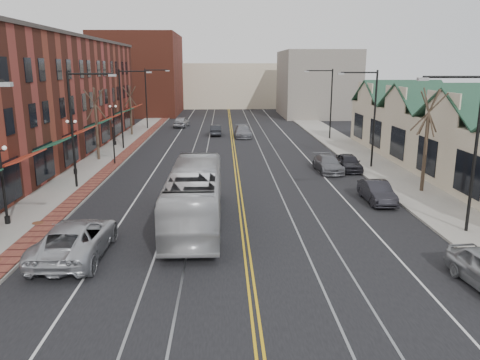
{
  "coord_description": "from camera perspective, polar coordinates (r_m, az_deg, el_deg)",
  "views": [
    {
      "loc": [
        -1.04,
        -16.51,
        8.46
      ],
      "look_at": [
        -0.11,
        9.92,
        2.0
      ],
      "focal_mm": 35.0,
      "sensor_mm": 36.0,
      "label": 1
    }
  ],
  "objects": [
    {
      "name": "backdrop_right",
      "position": [
        83.12,
        9.3,
        11.51
      ],
      "size": [
        12.0,
        16.0,
        11.0
      ],
      "primitive_type": "cube",
      "color": "slate",
      "rests_on": "ground"
    },
    {
      "name": "backdrop_left",
      "position": [
        87.81,
        -12.11,
        12.47
      ],
      "size": [
        14.0,
        18.0,
        14.0
      ],
      "primitive_type": "cube",
      "color": "maroon",
      "rests_on": "ground"
    },
    {
      "name": "streetlight_r_0",
      "position": [
        25.78,
        26.06,
        4.68
      ],
      "size": [
        3.33,
        0.25,
        8.0
      ],
      "color": "black",
      "rests_on": "sidewalk_right"
    },
    {
      "name": "streetlight_l_2",
      "position": [
        49.65,
        -13.83,
        9.37
      ],
      "size": [
        3.33,
        0.25,
        8.0
      ],
      "color": "black",
      "rests_on": "sidewalk_left"
    },
    {
      "name": "manhole_far",
      "position": [
        27.8,
        -23.44,
        -4.82
      ],
      "size": [
        0.6,
        0.6,
        0.02
      ],
      "primitive_type": "cylinder",
      "color": "#592D19",
      "rests_on": "sidewalk_left"
    },
    {
      "name": "distant_car_far",
      "position": [
        67.45,
        -7.13,
        7.06
      ],
      "size": [
        2.33,
        4.6,
        1.5
      ],
      "primitive_type": "imported",
      "rotation": [
        0.0,
        0.0,
        3.01
      ],
      "color": "#9FA0A6",
      "rests_on": "ground"
    },
    {
      "name": "transit_bus",
      "position": [
        25.49,
        -5.5,
        -1.92
      ],
      "size": [
        2.73,
        11.57,
        3.22
      ],
      "primitive_type": "imported",
      "rotation": [
        0.0,
        0.0,
        3.14
      ],
      "color": "#BDBEC0",
      "rests_on": "ground"
    },
    {
      "name": "parked_car_b",
      "position": [
        30.95,
        16.37,
        -1.4
      ],
      "size": [
        1.47,
        4.13,
        1.36
      ],
      "primitive_type": "imported",
      "rotation": [
        0.0,
        0.0,
        0.01
      ],
      "color": "black",
      "rests_on": "ground"
    },
    {
      "name": "parked_car_c",
      "position": [
        39.0,
        10.68,
        1.95
      ],
      "size": [
        2.06,
        4.64,
        1.32
      ],
      "primitive_type": "imported",
      "rotation": [
        0.0,
        0.0,
        0.05
      ],
      "color": "slate",
      "rests_on": "ground"
    },
    {
      "name": "ground",
      "position": [
        18.58,
        1.45,
        -13.36
      ],
      "size": [
        160.0,
        160.0,
        0.0
      ],
      "primitive_type": "plane",
      "color": "black",
      "rests_on": "ground"
    },
    {
      "name": "streetlight_r_1",
      "position": [
        40.51,
        15.52,
        8.37
      ],
      "size": [
        3.33,
        0.25,
        8.0
      ],
      "color": "black",
      "rests_on": "sidewalk_right"
    },
    {
      "name": "building_left",
      "position": [
        47.16,
        -24.71,
        8.89
      ],
      "size": [
        10.0,
        50.0,
        11.0
      ],
      "primitive_type": "cube",
      "color": "maroon",
      "rests_on": "ground"
    },
    {
      "name": "sidewalk_left",
      "position": [
        39.03,
        -18.27,
        0.62
      ],
      "size": [
        4.0,
        120.0,
        0.15
      ],
      "primitive_type": "cube",
      "color": "gray",
      "rests_on": "ground"
    },
    {
      "name": "parked_car_d",
      "position": [
        39.78,
        13.1,
        2.1
      ],
      "size": [
        1.69,
        4.09,
        1.39
      ],
      "primitive_type": "imported",
      "rotation": [
        0.0,
        0.0,
        0.01
      ],
      "color": "#232228",
      "rests_on": "ground"
    },
    {
      "name": "building_right",
      "position": [
        41.63,
        25.29,
        3.9
      ],
      "size": [
        8.0,
        36.0,
        4.6
      ],
      "primitive_type": "cube",
      "color": "beige",
      "rests_on": "ground"
    },
    {
      "name": "lamppost_l_3",
      "position": [
        52.24,
        -15.11,
        6.37
      ],
      "size": [
        0.84,
        0.28,
        4.27
      ],
      "color": "black",
      "rests_on": "sidewalk_left"
    },
    {
      "name": "sidewalk_right",
      "position": [
        39.66,
        17.23,
        0.9
      ],
      "size": [
        4.0,
        120.0,
        0.15
      ],
      "primitive_type": "cube",
      "color": "gray",
      "rests_on": "ground"
    },
    {
      "name": "tree_left_near",
      "position": [
        44.3,
        -17.11,
        6.71
      ],
      "size": [
        1.78,
        1.37,
        6.48
      ],
      "color": "#382B21",
      "rests_on": "sidewalk_left"
    },
    {
      "name": "streetlight_l_3",
      "position": [
        65.37,
        -11.0,
        10.47
      ],
      "size": [
        3.33,
        0.25,
        8.0
      ],
      "color": "black",
      "rests_on": "sidewalk_left"
    },
    {
      "name": "lamppost_l_1",
      "position": [
        27.9,
        -26.89,
        -0.75
      ],
      "size": [
        0.84,
        0.28,
        4.27
      ],
      "color": "black",
      "rests_on": "sidewalk_left"
    },
    {
      "name": "tree_right_mid",
      "position": [
        33.71,
        21.77,
        4.72
      ],
      "size": [
        1.9,
        1.46,
        6.93
      ],
      "color": "#382B21",
      "rests_on": "sidewalk_right"
    },
    {
      "name": "distant_car_left",
      "position": [
        58.97,
        -2.96,
        6.1
      ],
      "size": [
        1.39,
        3.96,
        1.31
      ],
      "primitive_type": "imported",
      "rotation": [
        0.0,
        0.0,
        3.14
      ],
      "color": "black",
      "rests_on": "ground"
    },
    {
      "name": "streetlight_r_2",
      "position": [
        55.94,
        10.63,
        9.97
      ],
      "size": [
        3.33,
        0.25,
        8.0
      ],
      "color": "black",
      "rests_on": "sidewalk_right"
    },
    {
      "name": "tree_left_far",
      "position": [
        59.85,
        -13.19,
        8.4
      ],
      "size": [
        1.66,
        1.28,
        6.02
      ],
      "color": "#382B21",
      "rests_on": "sidewalk_left"
    },
    {
      "name": "backdrop_mid",
      "position": [
        101.59,
        -1.46,
        11.48
      ],
      "size": [
        22.0,
        14.0,
        9.0
      ],
      "primitive_type": "cube",
      "color": "beige",
      "rests_on": "ground"
    },
    {
      "name": "parked_suv",
      "position": [
        22.57,
        -19.43,
        -6.8
      ],
      "size": [
        2.84,
        6.1,
        1.69
      ],
      "primitive_type": "imported",
      "rotation": [
        0.0,
        0.0,
        3.14
      ],
      "color": "#B0B2B7",
      "rests_on": "ground"
    },
    {
      "name": "traffic_signal",
      "position": [
        42.07,
        -15.19,
        4.89
      ],
      "size": [
        0.18,
        0.15,
        3.8
      ],
      "color": "black",
      "rests_on": "sidewalk_left"
    },
    {
      "name": "distant_car_right",
      "position": [
        57.2,
        0.36,
        5.93
      ],
      "size": [
        2.03,
        4.86,
        1.4
      ],
      "primitive_type": "imported",
      "rotation": [
        0.0,
        0.0,
        0.01
      ],
      "color": "slate",
      "rests_on": "ground"
    },
    {
      "name": "streetlight_l_1",
      "position": [
        34.19,
        -19.18,
        7.21
      ],
      "size": [
        3.33,
        0.25,
        8.0
      ],
      "color": "black",
      "rests_on": "sidewalk_left"
    },
    {
      "name": "lamppost_l_2",
      "position": [
        38.86,
        -19.64,
        3.66
      ],
      "size": [
        0.84,
        0.28,
        4.27
      ],
      "color": "black",
      "rests_on": "sidewalk_left"
    }
  ]
}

